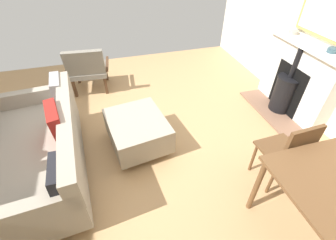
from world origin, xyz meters
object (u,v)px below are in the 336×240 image
(mantel_bowl_near, at_px, (294,32))
(dining_chair_near_fireplace, at_px, (289,151))
(fireplace, at_px, (294,82))
(sofa, at_px, (43,150))
(mantel_bowl_far, at_px, (333,50))
(ottoman, at_px, (137,130))
(armchair_accent, at_px, (87,68))

(mantel_bowl_near, height_order, dining_chair_near_fireplace, mantel_bowl_near)
(fireplace, xyz_separation_m, sofa, (3.42, 0.29, -0.14))
(mantel_bowl_far, height_order, ottoman, mantel_bowl_far)
(mantel_bowl_near, distance_m, ottoman, 2.59)
(mantel_bowl_near, height_order, sofa, mantel_bowl_near)
(mantel_bowl_far, bearing_deg, ottoman, -4.06)
(mantel_bowl_far, xyz_separation_m, sofa, (3.46, -0.02, -0.75))
(sofa, bearing_deg, dining_chair_near_fireplace, 160.27)
(fireplace, xyz_separation_m, armchair_accent, (2.91, -1.39, -0.04))
(mantel_bowl_near, height_order, mantel_bowl_far, mantel_bowl_far)
(sofa, height_order, armchair_accent, sofa)
(mantel_bowl_far, distance_m, ottoman, 2.55)
(sofa, bearing_deg, mantel_bowl_far, 179.63)
(fireplace, relative_size, ottoman, 1.47)
(sofa, relative_size, armchair_accent, 2.38)
(mantel_bowl_near, bearing_deg, mantel_bowl_far, 90.00)
(ottoman, bearing_deg, sofa, 7.97)
(fireplace, bearing_deg, ottoman, 3.49)
(fireplace, relative_size, sofa, 0.69)
(mantel_bowl_near, height_order, armchair_accent, mantel_bowl_near)
(fireplace, height_order, ottoman, fireplace)
(fireplace, distance_m, armchair_accent, 3.23)
(mantel_bowl_near, xyz_separation_m, dining_chair_near_fireplace, (1.05, 1.53, -0.57))
(mantel_bowl_far, distance_m, sofa, 3.54)
(mantel_bowl_near, distance_m, dining_chair_near_fireplace, 1.94)
(sofa, relative_size, dining_chair_near_fireplace, 2.19)
(fireplace, distance_m, mantel_bowl_far, 0.69)
(ottoman, distance_m, armchair_accent, 1.64)
(mantel_bowl_near, bearing_deg, sofa, 10.82)
(fireplace, distance_m, dining_chair_near_fireplace, 1.54)
(ottoman, height_order, dining_chair_near_fireplace, dining_chair_near_fireplace)
(fireplace, xyz_separation_m, ottoman, (2.36, 0.14, -0.23))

